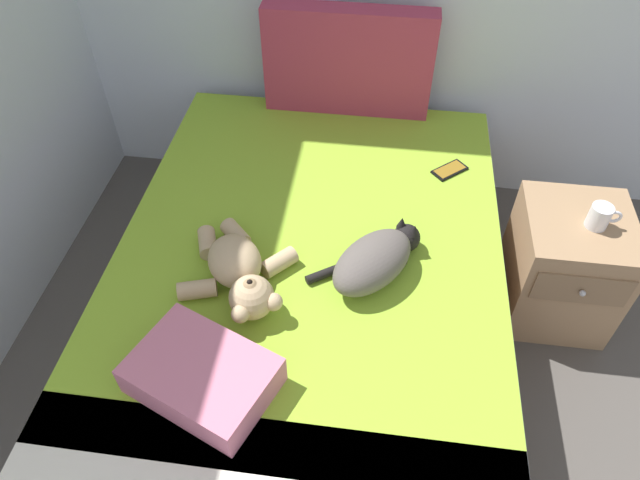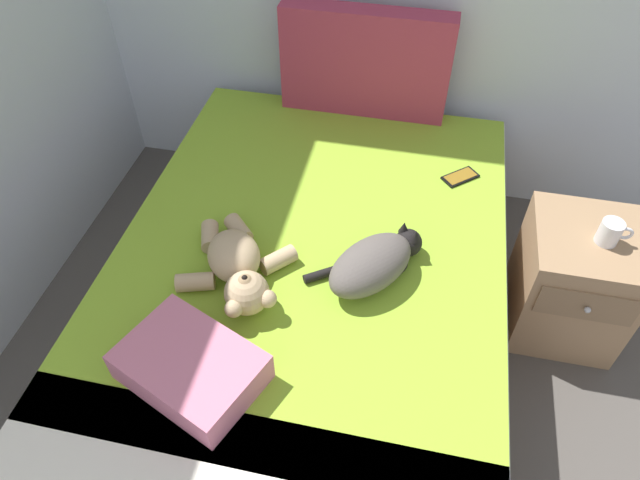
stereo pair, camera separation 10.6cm
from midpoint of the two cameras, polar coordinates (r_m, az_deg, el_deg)
name	(u,v)px [view 2 (the right image)]	position (r m, az deg, el deg)	size (l,w,h in m)	color
bed	(311,292)	(2.27, 0.48, -5.29)	(1.45, 1.98, 0.52)	#9E7A56
patterned_cushion	(365,63)	(2.63, 5.73, 17.17)	(0.75, 0.11, 0.48)	#A5334C
cat	(374,263)	(1.94, 7.03, -2.31)	(0.40, 0.40, 0.15)	#59514C
teddy_bear	(238,267)	(1.93, -6.68, -2.77)	(0.39, 0.48, 0.16)	tan
cell_phone	(460,177)	(2.43, 15.07, 6.08)	(0.16, 0.15, 0.01)	black
throw_pillow	(191,367)	(1.74, -11.04, -12.38)	(0.40, 0.28, 0.11)	#D1728C
nightstand	(572,281)	(2.54, 24.96, -3.78)	(0.41, 0.46, 0.52)	#9E7A56
mug	(611,232)	(2.33, 28.21, 0.65)	(0.12, 0.08, 0.09)	silver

